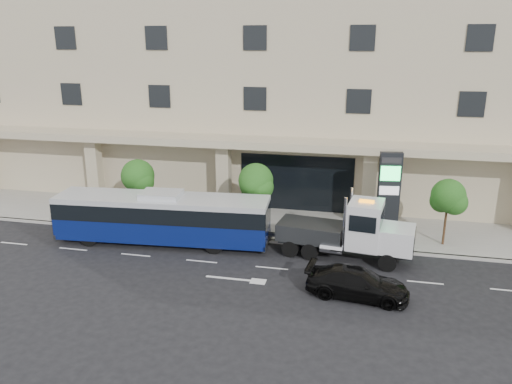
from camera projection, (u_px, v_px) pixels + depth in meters
The scene contains 11 objects.
ground at pixel (277, 257), 28.55m from camera, with size 120.00×120.00×0.00m, color black.
sidewalk at pixel (290, 225), 33.20m from camera, with size 120.00×6.00×0.15m, color gray.
curb at pixel (282, 242), 30.40m from camera, with size 120.00×0.30×0.15m, color gray.
convention_center at pixel (311, 64), 40.01m from camera, with size 60.00×17.60×20.00m.
tree_left at pixel (138, 178), 33.01m from camera, with size 2.27×2.20×4.22m.
tree_mid at pixel (256, 183), 31.35m from camera, with size 2.28×2.20×4.38m.
tree_right at pixel (449, 198), 29.08m from camera, with size 2.10×2.00×4.04m.
city_bus at pixel (162, 217), 30.05m from camera, with size 13.03×3.63×3.26m.
tow_truck at pixel (351, 232), 27.88m from camera, with size 8.63×3.07×3.90m.
black_sedan at pixel (357, 283), 23.98m from camera, with size 2.00×4.91×1.43m, color black.
signage_pylon at pixel (389, 194), 30.43m from camera, with size 1.38×0.66×5.33m.
Camera 1 is at (4.40, -25.84, 11.97)m, focal length 35.00 mm.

